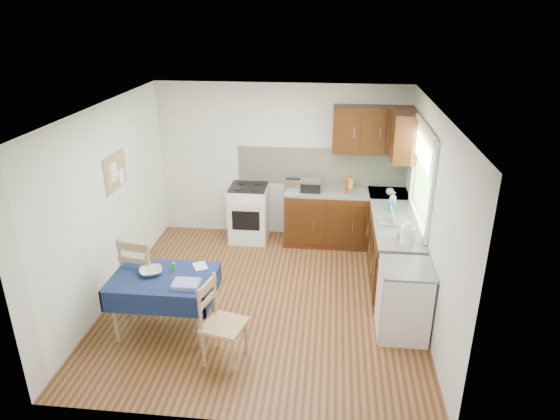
# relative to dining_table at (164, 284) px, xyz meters

# --- Properties ---
(floor) EXTENTS (4.20, 4.20, 0.00)m
(floor) POSITION_rel_dining_table_xyz_m (1.07, 0.76, -0.61)
(floor) COLOR #4F2715
(floor) RESTS_ON ground
(ceiling) EXTENTS (4.00, 4.20, 0.02)m
(ceiling) POSITION_rel_dining_table_xyz_m (1.07, 0.76, 1.89)
(ceiling) COLOR white
(ceiling) RESTS_ON wall_back
(wall_back) EXTENTS (4.00, 0.02, 2.50)m
(wall_back) POSITION_rel_dining_table_xyz_m (1.07, 2.86, 0.64)
(wall_back) COLOR silver
(wall_back) RESTS_ON ground
(wall_front) EXTENTS (4.00, 0.02, 2.50)m
(wall_front) POSITION_rel_dining_table_xyz_m (1.07, -1.34, 0.64)
(wall_front) COLOR silver
(wall_front) RESTS_ON ground
(wall_left) EXTENTS (0.02, 4.20, 2.50)m
(wall_left) POSITION_rel_dining_table_xyz_m (-0.93, 0.76, 0.64)
(wall_left) COLOR white
(wall_left) RESTS_ON ground
(wall_right) EXTENTS (0.02, 4.20, 2.50)m
(wall_right) POSITION_rel_dining_table_xyz_m (3.07, 0.76, 0.64)
(wall_right) COLOR silver
(wall_right) RESTS_ON ground
(base_cabinets) EXTENTS (1.90, 2.30, 0.86)m
(base_cabinets) POSITION_rel_dining_table_xyz_m (2.42, 2.02, -0.18)
(base_cabinets) COLOR #381209
(base_cabinets) RESTS_ON ground
(worktop_back) EXTENTS (1.90, 0.60, 0.04)m
(worktop_back) POSITION_rel_dining_table_xyz_m (2.12, 2.56, 0.27)
(worktop_back) COLOR slate
(worktop_back) RESTS_ON base_cabinets
(worktop_right) EXTENTS (0.60, 1.70, 0.04)m
(worktop_right) POSITION_rel_dining_table_xyz_m (2.77, 1.41, 0.27)
(worktop_right) COLOR slate
(worktop_right) RESTS_ON base_cabinets
(worktop_corner) EXTENTS (0.60, 0.60, 0.04)m
(worktop_corner) POSITION_rel_dining_table_xyz_m (2.77, 2.56, 0.27)
(worktop_corner) COLOR slate
(worktop_corner) RESTS_ON base_cabinets
(splashback) EXTENTS (2.70, 0.02, 0.60)m
(splashback) POSITION_rel_dining_table_xyz_m (1.72, 2.85, 0.59)
(splashback) COLOR beige
(splashback) RESTS_ON wall_back
(upper_cabinets) EXTENTS (1.20, 0.85, 0.70)m
(upper_cabinets) POSITION_rel_dining_table_xyz_m (2.59, 2.56, 1.24)
(upper_cabinets) COLOR #381209
(upper_cabinets) RESTS_ON wall_back
(stove) EXTENTS (0.60, 0.61, 0.92)m
(stove) POSITION_rel_dining_table_xyz_m (0.57, 2.56, -0.15)
(stove) COLOR white
(stove) RESTS_ON ground
(window) EXTENTS (0.04, 1.48, 1.26)m
(window) POSITION_rel_dining_table_xyz_m (3.04, 1.46, 1.04)
(window) COLOR #345A25
(window) RESTS_ON wall_right
(fridge) EXTENTS (0.58, 0.60, 0.89)m
(fridge) POSITION_rel_dining_table_xyz_m (2.77, 0.21, -0.17)
(fridge) COLOR white
(fridge) RESTS_ON ground
(corkboard) EXTENTS (0.04, 0.62, 0.47)m
(corkboard) POSITION_rel_dining_table_xyz_m (-0.90, 1.06, 0.99)
(corkboard) COLOR #A88654
(corkboard) RESTS_ON wall_left
(dining_table) EXTENTS (1.18, 0.80, 0.71)m
(dining_table) POSITION_rel_dining_table_xyz_m (0.00, 0.00, 0.00)
(dining_table) COLOR #101B43
(dining_table) RESTS_ON ground
(chair_far) EXTENTS (0.54, 0.54, 1.05)m
(chair_far) POSITION_rel_dining_table_xyz_m (-0.38, 0.33, -0.05)
(chair_far) COLOR #A88654
(chair_far) RESTS_ON ground
(chair_near) EXTENTS (0.51, 0.51, 0.95)m
(chair_near) POSITION_rel_dining_table_xyz_m (0.76, -0.48, -0.10)
(chair_near) COLOR #A88654
(chair_near) RESTS_ON ground
(toaster) EXTENTS (0.27, 0.16, 0.20)m
(toaster) POSITION_rel_dining_table_xyz_m (1.29, 2.50, 0.39)
(toaster) COLOR silver
(toaster) RESTS_ON worktop_back
(sandwich_press) EXTENTS (0.31, 0.27, 0.18)m
(sandwich_press) POSITION_rel_dining_table_xyz_m (1.56, 2.51, 0.38)
(sandwich_press) COLOR black
(sandwich_press) RESTS_ON worktop_back
(sauce_bottle) EXTENTS (0.05, 0.05, 0.21)m
(sauce_bottle) POSITION_rel_dining_table_xyz_m (2.12, 2.45, 0.40)
(sauce_bottle) COLOR red
(sauce_bottle) RESTS_ON worktop_back
(yellow_packet) EXTENTS (0.11, 0.07, 0.14)m
(yellow_packet) POSITION_rel_dining_table_xyz_m (2.17, 2.73, 0.36)
(yellow_packet) COLOR yellow
(yellow_packet) RESTS_ON worktop_back
(dish_rack) EXTENTS (0.40, 0.31, 0.19)m
(dish_rack) POSITION_rel_dining_table_xyz_m (2.71, 1.42, 0.32)
(dish_rack) COLOR gray
(dish_rack) RESTS_ON worktop_right
(kettle) EXTENTS (0.17, 0.17, 0.29)m
(kettle) POSITION_rel_dining_table_xyz_m (2.82, 0.79, 0.42)
(kettle) COLOR white
(kettle) RESTS_ON worktop_right
(cup) EXTENTS (0.15, 0.15, 0.09)m
(cup) POSITION_rel_dining_table_xyz_m (2.78, 2.48, 0.34)
(cup) COLOR silver
(cup) RESTS_ON worktop_back
(soap_bottle_a) EXTENTS (0.14, 0.14, 0.27)m
(soap_bottle_a) POSITION_rel_dining_table_xyz_m (2.75, 1.88, 0.43)
(soap_bottle_a) COLOR white
(soap_bottle_a) RESTS_ON worktop_right
(soap_bottle_b) EXTENTS (0.11, 0.11, 0.18)m
(soap_bottle_b) POSITION_rel_dining_table_xyz_m (2.75, 1.80, 0.38)
(soap_bottle_b) COLOR blue
(soap_bottle_b) RESTS_ON worktop_right
(soap_bottle_c) EXTENTS (0.17, 0.17, 0.16)m
(soap_bottle_c) POSITION_rel_dining_table_xyz_m (2.78, 0.89, 0.37)
(soap_bottle_c) COLOR #268E30
(soap_bottle_c) RESTS_ON worktop_right
(plate_bowl) EXTENTS (0.34, 0.34, 0.06)m
(plate_bowl) POSITION_rel_dining_table_xyz_m (-0.15, 0.04, 0.14)
(plate_bowl) COLOR beige
(plate_bowl) RESTS_ON dining_table
(book) EXTENTS (0.23, 0.25, 0.02)m
(book) POSITION_rel_dining_table_xyz_m (0.31, 0.23, 0.11)
(book) COLOR white
(book) RESTS_ON dining_table
(spice_jar) EXTENTS (0.05, 0.05, 0.10)m
(spice_jar) POSITION_rel_dining_table_xyz_m (0.09, 0.15, 0.15)
(spice_jar) COLOR green
(spice_jar) RESTS_ON dining_table
(tea_towel) EXTENTS (0.29, 0.23, 0.05)m
(tea_towel) POSITION_rel_dining_table_xyz_m (0.33, -0.18, 0.13)
(tea_towel) COLOR #293298
(tea_towel) RESTS_ON dining_table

